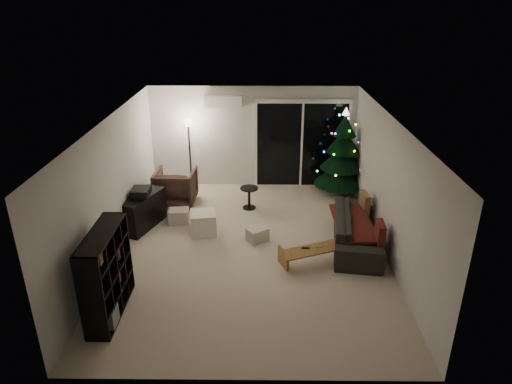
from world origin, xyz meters
TOP-DOWN VIEW (x-y plane):
  - room at (0.46, 1.49)m, footprint 6.50×7.51m
  - bookshelf at (-2.25, -1.91)m, footprint 0.82×1.39m
  - media_cabinet at (-2.25, 0.89)m, footprint 0.79×1.21m
  - stereo at (-2.25, 0.89)m, footprint 0.36×0.43m
  - armchair at (-1.76, 2.06)m, footprint 0.92×0.95m
  - ottoman at (-0.97, 0.63)m, footprint 0.57×0.57m
  - cardboard_box_a at (-1.55, 1.08)m, footprint 0.46×0.37m
  - cardboard_box_b at (0.13, 0.31)m, footprint 0.48×0.46m
  - side_table at (-0.07, 1.82)m, footprint 0.43×0.43m
  - floor_lamp at (-1.51, 2.81)m, footprint 0.28×0.28m
  - sofa at (2.05, 0.20)m, footprint 1.17×2.30m
  - sofa_throw at (1.95, 0.20)m, footprint 0.69×1.58m
  - cushion_a at (2.30, 0.85)m, footprint 0.16×0.43m
  - cushion_b at (2.30, -0.45)m, footprint 0.16×0.43m
  - coffee_table at (1.13, -0.60)m, footprint 1.20×0.80m
  - remote_a at (0.98, -0.60)m, footprint 0.14×0.04m
  - remote_b at (1.23, -0.55)m, footprint 0.14×0.08m
  - christmas_tree at (2.14, 2.73)m, footprint 1.63×1.63m

SIDE VIEW (x-z plane):
  - cardboard_box_b at x=0.13m, z-range 0.00..0.27m
  - cardboard_box_a at x=-1.55m, z-range 0.00..0.30m
  - coffee_table at x=1.13m, z-range 0.00..0.36m
  - ottoman at x=-0.97m, z-range 0.00..0.45m
  - side_table at x=-0.07m, z-range 0.00..0.50m
  - sofa at x=2.05m, z-range 0.00..0.64m
  - media_cabinet at x=-2.25m, z-range 0.00..0.71m
  - remote_a at x=0.98m, z-range 0.36..0.38m
  - remote_b at x=1.23m, z-range 0.36..0.38m
  - armchair at x=-1.76m, z-range 0.00..0.83m
  - sofa_throw at x=1.95m, z-range 0.44..0.49m
  - cushion_a at x=2.30m, z-range 0.37..0.79m
  - cushion_b at x=2.30m, z-range 0.37..0.79m
  - bookshelf at x=-2.25m, z-range 0.00..1.36m
  - stereo at x=-2.25m, z-range 0.71..0.86m
  - floor_lamp at x=-1.51m, z-range 0.00..1.76m
  - room at x=0.46m, z-range -0.28..2.32m
  - christmas_tree at x=2.14m, z-range 0.00..2.11m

